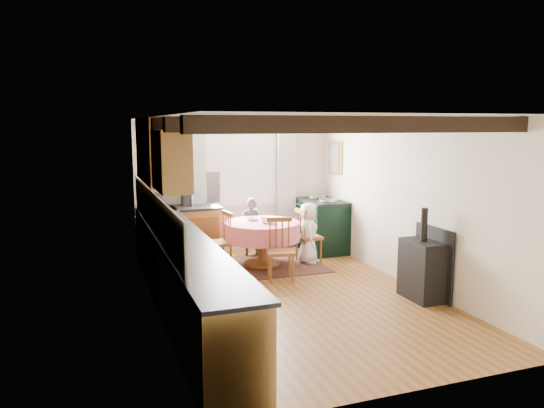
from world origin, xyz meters
name	(u,v)px	position (x,y,z in m)	size (l,w,h in m)	color
floor	(292,296)	(0.00, 0.00, 0.00)	(3.60, 5.50, 0.00)	#905A24
ceiling	(293,117)	(0.00, 0.00, 2.40)	(3.60, 5.50, 0.00)	white
wall_back	(236,186)	(0.00, 2.75, 1.20)	(3.60, 0.00, 2.40)	silver
wall_front	(415,258)	(0.00, -2.75, 1.20)	(3.60, 0.00, 2.40)	silver
wall_left	(155,217)	(-1.80, 0.00, 1.20)	(0.00, 5.50, 2.40)	silver
wall_right	(408,202)	(1.80, 0.00, 1.20)	(0.00, 5.50, 2.40)	silver
beam_a	(373,124)	(0.00, -2.00, 2.31)	(3.60, 0.16, 0.16)	black
beam_b	(326,124)	(0.00, -1.00, 2.31)	(3.60, 0.16, 0.16)	black
beam_c	(293,124)	(0.00, 0.00, 2.31)	(3.60, 0.16, 0.16)	black
beam_d	(267,124)	(0.00, 1.00, 2.31)	(3.60, 0.16, 0.16)	black
beam_e	(247,124)	(0.00, 2.00, 2.31)	(3.60, 0.16, 0.16)	black
splash_left	(153,213)	(-1.78, 0.30, 1.20)	(0.02, 4.50, 0.55)	beige
splash_back	(181,188)	(-1.00, 2.73, 1.20)	(1.40, 0.02, 0.55)	beige
base_cabinet_left	(181,275)	(-1.50, 0.00, 0.44)	(0.60, 5.30, 0.88)	olive
base_cabinet_back	(182,234)	(-1.05, 2.45, 0.44)	(1.30, 0.60, 0.88)	olive
worktop_left	(182,239)	(-1.48, 0.00, 0.90)	(0.64, 5.30, 0.04)	black
worktop_back	(182,208)	(-1.05, 2.43, 0.90)	(1.30, 0.64, 0.04)	black
wall_cabinet_glass	(154,150)	(-1.63, 1.20, 1.95)	(0.34, 1.80, 0.90)	olive
wall_cabinet_solid	(171,160)	(-1.63, -0.30, 1.90)	(0.34, 0.90, 0.70)	olive
window_frame	(241,164)	(0.10, 2.73, 1.60)	(1.34, 0.03, 1.54)	white
window_pane	(241,164)	(0.10, 2.74, 1.60)	(1.20, 0.01, 1.40)	white
curtain_left	(196,194)	(-0.75, 2.65, 1.10)	(0.35, 0.10, 2.10)	#9E9E9E
curtain_right	(286,190)	(0.95, 2.65, 1.10)	(0.35, 0.10, 2.10)	#9E9E9E
curtain_rod	(242,131)	(0.10, 2.65, 2.20)	(0.03, 0.03, 2.00)	black
wall_picture	(335,158)	(1.77, 2.30, 1.70)	(0.04, 0.50, 0.60)	gold
wall_plate	(290,157)	(1.05, 2.72, 1.70)	(0.30, 0.30, 0.02)	silver
rug	(262,266)	(0.10, 1.56, 0.01)	(1.93, 1.50, 0.01)	black
dining_table	(262,244)	(0.10, 1.56, 0.37)	(1.22, 1.22, 0.74)	#CB5869
chair_near	(281,250)	(0.11, 0.73, 0.47)	(0.40, 0.42, 0.93)	brown
chair_left	(218,241)	(-0.63, 1.60, 0.47)	(0.40, 0.42, 0.94)	brown
chair_right	(309,235)	(0.95, 1.59, 0.46)	(0.39, 0.41, 0.91)	brown
aga_range	(322,225)	(1.47, 2.19, 0.48)	(0.68, 1.05, 0.97)	black
cast_iron_stove	(423,254)	(1.58, -0.70, 0.62)	(0.37, 0.62, 1.23)	black
child_far	(251,227)	(0.14, 2.29, 0.52)	(0.38, 0.25, 1.04)	#35343D
child_right	(308,233)	(0.90, 1.50, 0.51)	(0.50, 0.32, 1.02)	white
bowl_a	(253,219)	(0.00, 1.74, 0.76)	(0.21, 0.21, 0.05)	silver
bowl_b	(270,222)	(0.17, 1.38, 0.77)	(0.21, 0.21, 0.07)	silver
cup	(264,220)	(0.09, 1.43, 0.79)	(0.11, 0.11, 0.10)	silver
canister_tall	(160,200)	(-1.41, 2.45, 1.05)	(0.16, 0.16, 0.27)	#262628
canister_wide	(186,200)	(-0.96, 2.49, 1.02)	(0.18, 0.18, 0.20)	#262628
canister_slim	(190,198)	(-0.90, 2.45, 1.07)	(0.11, 0.11, 0.30)	#262628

